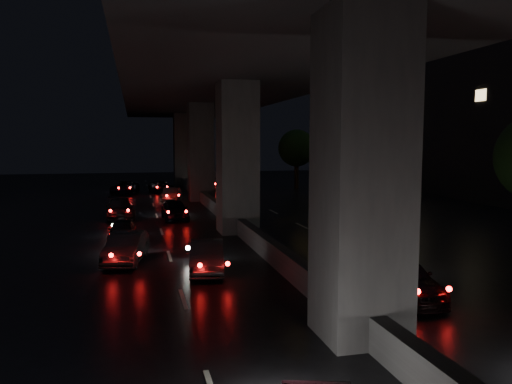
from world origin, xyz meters
name	(u,v)px	position (x,y,z in m)	size (l,w,h in m)	color
ground	(260,251)	(0.00, 0.00, 0.00)	(120.00, 120.00, 0.00)	black
viaduct	(237,75)	(0.00, 5.00, 8.34)	(12.00, 80.00, 10.50)	#373739
median_barrier	(238,224)	(0.00, 5.00, 0.42)	(0.45, 70.00, 0.85)	#373739
building_right_far	(485,114)	(27.00, 20.00, 7.50)	(12.00, 22.00, 15.00)	black
tree_c	(367,151)	(11.00, 12.00, 4.20)	(3.80, 3.80, 6.12)	black
tree_d	(297,148)	(11.00, 28.00, 4.20)	(3.80, 3.80, 6.12)	black
streetlight_far	(334,132)	(10.97, 18.00, 5.66)	(2.52, 0.44, 9.00)	#2D2D33
car_3	(400,278)	(2.70, -7.31, 0.59)	(1.66, 4.09, 1.19)	black
car_4	(126,248)	(-5.77, -0.67, 0.60)	(1.28, 3.67, 1.21)	black
car_5	(207,257)	(-2.81, -2.89, 0.57)	(1.21, 3.48, 1.15)	black
car_6	(122,230)	(-6.01, 3.82, 0.54)	(1.26, 3.14, 1.07)	black
car_7	(120,209)	(-6.30, 11.55, 0.62)	(1.73, 4.26, 1.24)	black
car_8	(175,210)	(-2.96, 10.12, 0.63)	(1.48, 3.67, 1.25)	black
car_9	(171,195)	(-2.47, 19.85, 0.56)	(1.19, 3.41, 1.13)	#554E4A
car_10	(161,187)	(-2.86, 27.63, 0.55)	(1.84, 3.98, 1.11)	black
car_11	(125,187)	(-6.27, 27.06, 0.60)	(1.98, 4.29, 1.19)	black
car_12	(217,184)	(2.83, 28.88, 0.64)	(1.50, 3.73, 1.27)	slate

